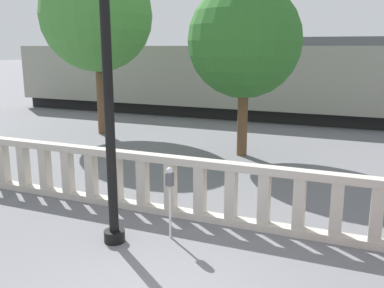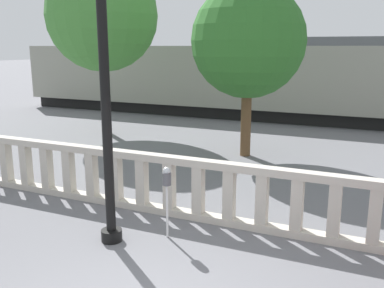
{
  "view_description": "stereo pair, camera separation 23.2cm",
  "coord_description": "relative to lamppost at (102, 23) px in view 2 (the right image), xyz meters",
  "views": [
    {
      "loc": [
        2.22,
        -3.85,
        3.25
      ],
      "look_at": [
        -1.2,
        4.3,
        1.23
      ],
      "focal_mm": 40.0,
      "sensor_mm": 36.0,
      "label": 1
    },
    {
      "loc": [
        2.44,
        -3.76,
        3.25
      ],
      "look_at": [
        -1.2,
        4.3,
        1.23
      ],
      "focal_mm": 40.0,
      "sensor_mm": 36.0,
      "label": 2
    }
  ],
  "objects": [
    {
      "name": "balustrade",
      "position": [
        1.6,
        1.45,
        -3.0
      ],
      "size": [
        17.03,
        0.24,
        1.2
      ],
      "color": "#BCB5A8",
      "rests_on": "ground"
    },
    {
      "name": "lamppost",
      "position": [
        0.0,
        0.0,
        0.0
      ],
      "size": [
        0.37,
        0.37,
        6.62
      ],
      "color": "black",
      "rests_on": "ground"
    },
    {
      "name": "parking_meter",
      "position": [
        0.8,
        0.52,
        -2.61
      ],
      "size": [
        0.15,
        0.15,
        1.27
      ],
      "color": "silver",
      "rests_on": "ground"
    },
    {
      "name": "train_near",
      "position": [
        -2.42,
        13.7,
        -1.87
      ],
      "size": [
        21.79,
        3.1,
        3.87
      ],
      "color": "black",
      "rests_on": "ground"
    },
    {
      "name": "tree_left",
      "position": [
        -5.55,
        7.73,
        0.73
      ],
      "size": [
        4.02,
        4.02,
        6.35
      ],
      "color": "brown",
      "rests_on": "ground"
    },
    {
      "name": "tree_right",
      "position": [
        0.31,
        6.58,
        -0.2
      ],
      "size": [
        3.32,
        3.32,
        5.07
      ],
      "color": "brown",
      "rests_on": "ground"
    }
  ]
}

